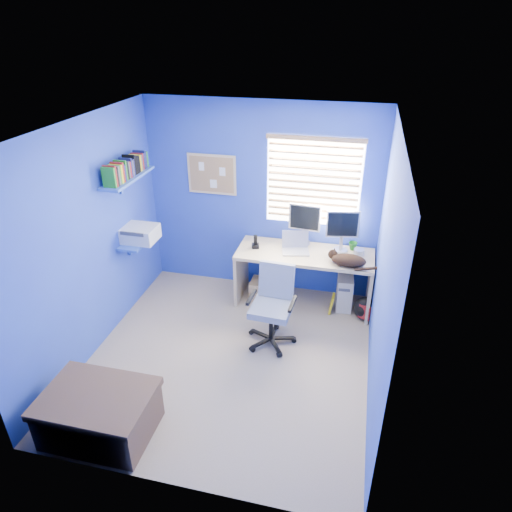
% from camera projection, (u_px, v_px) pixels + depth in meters
% --- Properties ---
extents(floor, '(3.00, 3.20, 0.00)m').
position_uv_depth(floor, '(229.00, 357.00, 5.06)').
color(floor, tan).
rests_on(floor, ground).
extents(ceiling, '(3.00, 3.20, 0.00)m').
position_uv_depth(ceiling, '(221.00, 129.00, 3.88)').
color(ceiling, white).
rests_on(ceiling, wall_back).
extents(wall_back, '(3.00, 0.01, 2.50)m').
position_uv_depth(wall_back, '(262.00, 200.00, 5.84)').
color(wall_back, blue).
rests_on(wall_back, ground).
extents(wall_front, '(3.00, 0.01, 2.50)m').
position_uv_depth(wall_front, '(158.00, 366.00, 3.10)').
color(wall_front, blue).
rests_on(wall_front, ground).
extents(wall_left, '(0.01, 3.20, 2.50)m').
position_uv_depth(wall_left, '(89.00, 242.00, 4.77)').
color(wall_left, blue).
rests_on(wall_left, ground).
extents(wall_right, '(0.01, 3.20, 2.50)m').
position_uv_depth(wall_right, '(383.00, 276.00, 4.16)').
color(wall_right, blue).
rests_on(wall_right, ground).
extents(desk, '(1.69, 0.65, 0.74)m').
position_uv_depth(desk, '(304.00, 278.00, 5.83)').
color(desk, '#D7BE8A').
rests_on(desk, floor).
extents(laptop, '(0.38, 0.33, 0.22)m').
position_uv_depth(laptop, '(296.00, 244.00, 5.63)').
color(laptop, silver).
rests_on(laptop, desk).
extents(monitor_left, '(0.41, 0.16, 0.54)m').
position_uv_depth(monitor_left, '(304.00, 224.00, 5.76)').
color(monitor_left, silver).
rests_on(monitor_left, desk).
extents(monitor_right, '(0.42, 0.19, 0.54)m').
position_uv_depth(monitor_right, '(342.00, 231.00, 5.58)').
color(monitor_right, silver).
rests_on(monitor_right, desk).
extents(phone, '(0.12, 0.13, 0.17)m').
position_uv_depth(phone, '(255.00, 241.00, 5.75)').
color(phone, black).
rests_on(phone, desk).
extents(mug, '(0.10, 0.09, 0.10)m').
position_uv_depth(mug, '(353.00, 246.00, 5.71)').
color(mug, '#208420').
rests_on(mug, desk).
extents(cd_spindle, '(0.13, 0.13, 0.07)m').
position_uv_depth(cd_spindle, '(359.00, 252.00, 5.61)').
color(cd_spindle, silver).
rests_on(cd_spindle, desk).
extents(cat, '(0.46, 0.36, 0.14)m').
position_uv_depth(cat, '(349.00, 260.00, 5.33)').
color(cat, black).
rests_on(cat, desk).
extents(tower_pc, '(0.22, 0.45, 0.45)m').
position_uv_depth(tower_pc, '(344.00, 290.00, 5.86)').
color(tower_pc, beige).
rests_on(tower_pc, floor).
extents(drawer_boxes, '(0.35, 0.28, 0.27)m').
position_uv_depth(drawer_boxes, '(264.00, 290.00, 6.03)').
color(drawer_boxes, tan).
rests_on(drawer_boxes, floor).
extents(yellow_book, '(0.03, 0.17, 0.24)m').
position_uv_depth(yellow_book, '(332.00, 304.00, 5.77)').
color(yellow_book, yellow).
rests_on(yellow_book, floor).
extents(backpack, '(0.33, 0.29, 0.31)m').
position_uv_depth(backpack, '(365.00, 309.00, 5.61)').
color(backpack, black).
rests_on(backpack, floor).
extents(bed_corner, '(0.92, 0.66, 0.44)m').
position_uv_depth(bed_corner, '(100.00, 414.00, 4.06)').
color(bed_corner, brown).
rests_on(bed_corner, floor).
extents(office_chair, '(0.57, 0.57, 0.93)m').
position_uv_depth(office_chair, '(272.00, 315.00, 5.16)').
color(office_chair, black).
rests_on(office_chair, floor).
extents(window_blinds, '(1.15, 0.05, 1.10)m').
position_uv_depth(window_blinds, '(313.00, 182.00, 5.54)').
color(window_blinds, white).
rests_on(window_blinds, ground).
extents(corkboard, '(0.64, 0.02, 0.52)m').
position_uv_depth(corkboard, '(212.00, 174.00, 5.82)').
color(corkboard, '#D7BE8A').
rests_on(corkboard, ground).
extents(wall_shelves, '(0.42, 0.90, 1.05)m').
position_uv_depth(wall_shelves, '(132.00, 201.00, 5.30)').
color(wall_shelves, blue).
rests_on(wall_shelves, ground).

